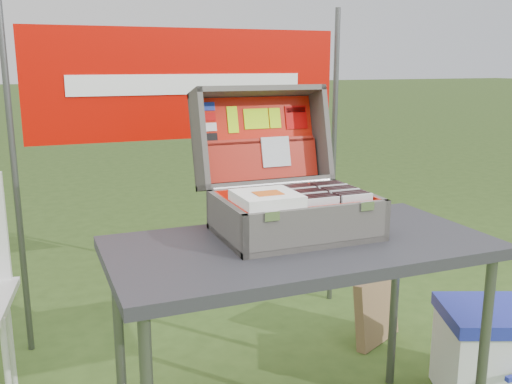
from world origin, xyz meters
name	(u,v)px	position (x,y,z in m)	size (l,w,h in m)	color
table	(299,350)	(0.06, -0.09, 0.41)	(1.30, 0.65, 0.81)	#2B2B2E
table_top	(301,247)	(0.06, -0.09, 0.79)	(1.30, 0.65, 0.04)	#2B2B2E
table_leg_fr	(483,359)	(0.65, -0.35, 0.39)	(0.04, 0.04, 0.77)	#59595B
table_leg_bl	(120,352)	(-0.53, 0.18, 0.39)	(0.04, 0.04, 0.77)	#59595B
table_leg_br	(394,302)	(0.65, 0.18, 0.39)	(0.04, 0.04, 0.77)	#59595B
suitcase	(288,163)	(0.07, 0.05, 1.06)	(0.53, 0.54, 0.49)	#5D5A55
suitcase_base_bottom	(295,231)	(0.07, -0.01, 0.82)	(0.53, 0.38, 0.02)	#5D5A55
suitcase_base_wall_front	(319,228)	(0.07, -0.19, 0.88)	(0.53, 0.02, 0.14)	#5D5A55
suitcase_base_wall_back	(274,203)	(0.07, 0.17, 0.88)	(0.53, 0.02, 0.14)	#5D5A55
suitcase_base_wall_left	(226,222)	(-0.18, -0.01, 0.88)	(0.02, 0.38, 0.14)	#5D5A55
suitcase_base_wall_right	(358,208)	(0.33, -0.01, 0.88)	(0.02, 0.38, 0.14)	#5D5A55
suitcase_liner_floor	(295,228)	(0.07, -0.01, 0.84)	(0.49, 0.34, 0.01)	red
suitcase_latch_left	(272,216)	(-0.10, -0.20, 0.95)	(0.05, 0.01, 0.03)	silver
suitcase_latch_right	(367,206)	(0.24, -0.20, 0.95)	(0.05, 0.01, 0.03)	silver
suitcase_hinge	(274,185)	(0.07, 0.18, 0.96)	(0.02, 0.02, 0.48)	silver
suitcase_lid_back	(256,139)	(0.07, 0.36, 1.11)	(0.53, 0.38, 0.02)	#5D5A55
suitcase_lid_rim_far	(258,92)	(0.07, 0.34, 1.30)	(0.53, 0.02, 0.14)	#5D5A55
suitcase_lid_rim_near	(266,183)	(0.07, 0.26, 0.95)	(0.53, 0.02, 0.14)	#5D5A55
suitcase_lid_rim_left	(199,140)	(-0.18, 0.30, 1.12)	(0.02, 0.38, 0.14)	#5D5A55
suitcase_lid_rim_right	(320,134)	(0.33, 0.30, 1.12)	(0.02, 0.38, 0.14)	#5D5A55
suitcase_lid_liner	(258,139)	(0.07, 0.35, 1.11)	(0.49, 0.33, 0.01)	red
suitcase_liner_wall_front	(317,224)	(0.07, -0.17, 0.89)	(0.49, 0.01, 0.12)	red
suitcase_liner_wall_back	(276,202)	(0.07, 0.16, 0.89)	(0.49, 0.01, 0.12)	red
suitcase_liner_wall_left	(230,219)	(-0.17, -0.01, 0.89)	(0.01, 0.34, 0.12)	red
suitcase_liner_wall_right	(355,206)	(0.32, -0.01, 0.89)	(0.01, 0.34, 0.12)	red
suitcase_lid_pocket	(261,160)	(0.07, 0.31, 1.03)	(0.47, 0.15, 0.03)	#9D1B0F
suitcase_pocket_edge	(260,141)	(0.07, 0.32, 1.10)	(0.46, 0.02, 0.02)	#9D1B0F
suitcase_pocket_cd	(276,152)	(0.13, 0.29, 1.06)	(0.12, 0.12, 0.01)	silver
lid_sticker_cc_a	(208,106)	(-0.12, 0.37, 1.24)	(0.05, 0.03, 0.00)	#1933B2
lid_sticker_cc_b	(209,117)	(-0.12, 0.36, 1.20)	(0.05, 0.03, 0.00)	#C60503
lid_sticker_cc_c	(210,127)	(-0.12, 0.35, 1.16)	(0.05, 0.03, 0.00)	white
lid_sticker_cc_d	(211,137)	(-0.12, 0.34, 1.13)	(0.05, 0.03, 0.00)	black
lid_card_neon_tall	(233,120)	(-0.03, 0.36, 1.19)	(0.04, 0.10, 0.00)	#B9FB06
lid_card_neon_main	(256,119)	(0.07, 0.36, 1.19)	(0.10, 0.08, 0.00)	#B9FB06
lid_card_neon_small	(275,118)	(0.15, 0.36, 1.19)	(0.05, 0.08, 0.00)	#B9FB06
lid_sticker_band	(296,117)	(0.25, 0.36, 1.19)	(0.10, 0.10, 0.00)	#C60503
lid_sticker_band_bar	(296,110)	(0.25, 0.37, 1.22)	(0.09, 0.02, 0.00)	black
cd_left_0	(323,218)	(0.11, -0.15, 0.91)	(0.12, 0.01, 0.13)	silver
cd_left_1	(320,216)	(0.11, -0.13, 0.91)	(0.12, 0.01, 0.13)	black
cd_left_2	(317,215)	(0.11, -0.11, 0.91)	(0.12, 0.01, 0.13)	black
cd_left_3	(314,213)	(0.11, -0.09, 0.91)	(0.12, 0.01, 0.13)	black
cd_left_4	(311,212)	(0.11, -0.07, 0.91)	(0.12, 0.01, 0.13)	silver
cd_left_5	(309,210)	(0.11, -0.05, 0.91)	(0.12, 0.01, 0.13)	black
cd_left_6	(306,209)	(0.11, -0.03, 0.91)	(0.12, 0.01, 0.13)	black
cd_left_7	(303,207)	(0.11, 0.00, 0.91)	(0.12, 0.01, 0.13)	black
cd_left_8	(301,206)	(0.11, 0.02, 0.91)	(0.12, 0.01, 0.13)	silver
cd_left_9	(298,205)	(0.11, 0.04, 0.91)	(0.12, 0.01, 0.13)	black
cd_left_10	(296,204)	(0.11, 0.06, 0.91)	(0.12, 0.01, 0.13)	black
cd_left_11	(293,202)	(0.11, 0.08, 0.91)	(0.12, 0.01, 0.13)	black
cd_right_0	(357,214)	(0.23, -0.15, 0.91)	(0.12, 0.01, 0.13)	silver
cd_right_1	(353,213)	(0.23, -0.13, 0.91)	(0.12, 0.01, 0.13)	black
cd_right_2	(350,211)	(0.23, -0.11, 0.91)	(0.12, 0.01, 0.13)	black
cd_right_3	(347,210)	(0.23, -0.09, 0.91)	(0.12, 0.01, 0.13)	black
cd_right_4	(344,208)	(0.23, -0.07, 0.91)	(0.12, 0.01, 0.13)	silver
cd_right_5	(341,207)	(0.23, -0.05, 0.91)	(0.12, 0.01, 0.13)	black
cd_right_6	(338,206)	(0.23, -0.03, 0.91)	(0.12, 0.01, 0.13)	black
cd_right_7	(335,204)	(0.23, 0.00, 0.91)	(0.12, 0.01, 0.13)	black
cd_right_8	(332,203)	(0.23, 0.02, 0.91)	(0.12, 0.01, 0.13)	silver
cd_right_9	(329,202)	(0.23, 0.04, 0.91)	(0.12, 0.01, 0.13)	black
cd_right_10	(327,200)	(0.23, 0.06, 0.91)	(0.12, 0.01, 0.13)	black
cd_right_11	(324,199)	(0.23, 0.08, 0.91)	(0.12, 0.01, 0.13)	black
songbook_0	(267,203)	(-0.06, -0.08, 0.96)	(0.20, 0.20, 0.01)	white
songbook_1	(267,201)	(-0.06, -0.08, 0.96)	(0.20, 0.20, 0.01)	white
songbook_2	(267,200)	(-0.06, -0.08, 0.97)	(0.20, 0.20, 0.01)	white
songbook_3	(267,198)	(-0.06, -0.08, 0.97)	(0.20, 0.20, 0.01)	white
songbook_4	(267,197)	(-0.06, -0.08, 0.98)	(0.20, 0.20, 0.01)	white
songbook_5	(267,195)	(-0.06, -0.08, 0.98)	(0.20, 0.20, 0.01)	white
songbook_6	(267,194)	(-0.06, -0.08, 0.99)	(0.20, 0.20, 0.01)	white
songbook_graphic	(268,193)	(-0.06, -0.09, 0.99)	(0.09, 0.07, 0.00)	#D85919
cooler	(497,354)	(0.99, -0.09, 0.21)	(0.47, 0.36, 0.41)	white
cooler_body	(496,360)	(0.99, -0.09, 0.18)	(0.45, 0.34, 0.36)	white
cooler_lid	(501,314)	(0.99, -0.09, 0.39)	(0.47, 0.36, 0.06)	#1F2999
chair_leg_fr	(8,379)	(-0.92, 0.38, 0.25)	(0.02, 0.02, 0.50)	silver
chair_leg_br	(10,335)	(-0.92, 0.76, 0.25)	(0.02, 0.02, 0.50)	silver
cardboard_box	(377,310)	(0.81, 0.53, 0.17)	(0.33, 0.05, 0.34)	#9F784F
banner_post_left	(16,184)	(-0.85, 1.10, 0.85)	(0.03, 0.03, 1.70)	#59595B
banner_post_right	(333,161)	(0.85, 1.10, 0.85)	(0.03, 0.03, 1.70)	#59595B
banner	(189,84)	(0.00, 1.09, 1.30)	(1.60, 0.01, 0.55)	#AB0700
banner_text	(190,84)	(0.00, 1.08, 1.30)	(1.20, 0.00, 0.10)	white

